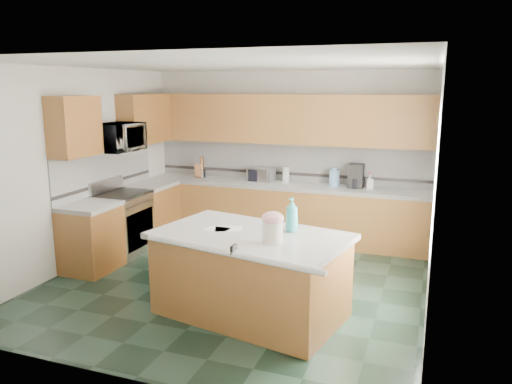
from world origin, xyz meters
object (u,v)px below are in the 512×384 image
at_px(soap_bottle_island, 292,214).
at_px(island_base, 251,277).
at_px(knife_block, 198,171).
at_px(coffee_maker, 356,176).
at_px(treat_jar, 273,232).
at_px(toaster_oven, 261,175).
at_px(island_top, 250,236).

bearing_deg(soap_bottle_island, island_base, -137.62).
bearing_deg(island_base, knife_block, 136.80).
distance_m(island_base, coffee_maker, 3.01).
xyz_separation_m(treat_jar, coffee_maker, (0.35, 3.07, 0.08)).
bearing_deg(soap_bottle_island, coffee_maker, 94.58).
bearing_deg(toaster_oven, treat_jar, -55.74).
relative_size(soap_bottle_island, coffee_maker, 1.00).
height_order(soap_bottle_island, knife_block, soap_bottle_island).
relative_size(island_base, knife_block, 8.40).
xyz_separation_m(island_base, island_top, (0.00, 0.00, 0.46)).
distance_m(soap_bottle_island, coffee_maker, 2.64).
bearing_deg(knife_block, soap_bottle_island, -67.13).
height_order(soap_bottle_island, coffee_maker, same).
distance_m(treat_jar, knife_block, 3.83).
distance_m(island_top, coffee_maker, 2.94).
xyz_separation_m(soap_bottle_island, knife_block, (-2.40, 2.59, -0.07)).
height_order(treat_jar, soap_bottle_island, soap_bottle_island).
bearing_deg(toaster_oven, island_base, -59.94).
height_order(treat_jar, knife_block, knife_block).
distance_m(island_top, knife_block, 3.47).
distance_m(island_top, treat_jar, 0.40).
height_order(toaster_oven, coffee_maker, coffee_maker).
distance_m(treat_jar, toaster_oven, 3.27).
relative_size(island_top, toaster_oven, 5.05).
distance_m(island_base, soap_bottle_island, 0.81).
relative_size(island_top, coffee_maker, 5.47).
height_order(island_base, treat_jar, treat_jar).
bearing_deg(island_base, treat_jar, -22.51).
bearing_deg(coffee_maker, island_base, -103.59).
xyz_separation_m(island_base, soap_bottle_island, (0.38, 0.24, 0.67)).
xyz_separation_m(knife_block, toaster_oven, (1.14, 0.00, 0.00)).
height_order(island_base, knife_block, knife_block).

